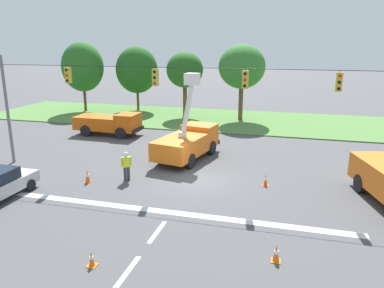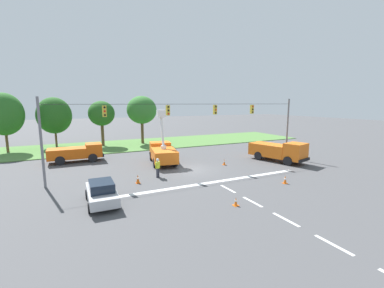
% 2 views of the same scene
% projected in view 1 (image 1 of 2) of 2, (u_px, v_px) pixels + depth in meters
% --- Properties ---
extents(ground_plane, '(200.00, 200.00, 0.00)m').
position_uv_depth(ground_plane, '(196.00, 180.00, 22.45)').
color(ground_plane, '#4C4C4F').
extents(grass_verge, '(56.00, 12.00, 0.10)m').
position_uv_depth(grass_verge, '(240.00, 121.00, 39.19)').
color(grass_verge, '#517F3D').
rests_on(grass_verge, ground).
extents(lane_markings, '(17.60, 15.25, 0.01)m').
position_uv_depth(lane_markings, '(161.00, 226.00, 16.72)').
color(lane_markings, silver).
rests_on(lane_markings, ground).
extents(signal_gantry, '(26.20, 0.33, 7.20)m').
position_uv_depth(signal_gantry, '(196.00, 104.00, 21.26)').
color(signal_gantry, slate).
rests_on(signal_gantry, ground).
extents(tree_far_west, '(4.81, 4.73, 8.08)m').
position_uv_depth(tree_far_west, '(83.00, 67.00, 43.35)').
color(tree_far_west, brown).
rests_on(tree_far_west, ground).
extents(tree_west, '(4.94, 4.76, 7.58)m').
position_uv_depth(tree_west, '(137.00, 70.00, 44.05)').
color(tree_west, brown).
rests_on(tree_west, ground).
extents(tree_centre, '(3.93, 4.24, 7.02)m').
position_uv_depth(tree_centre, '(185.00, 70.00, 40.30)').
color(tree_centre, brown).
rests_on(tree_centre, ground).
extents(tree_east, '(4.76, 5.13, 7.84)m').
position_uv_depth(tree_east, '(242.00, 67.00, 38.22)').
color(tree_east, brown).
rests_on(tree_east, ground).
extents(utility_truck_bucket_lift, '(3.57, 6.54, 5.93)m').
position_uv_depth(utility_truck_bucket_lift, '(188.00, 141.00, 26.24)').
color(utility_truck_bucket_lift, orange).
rests_on(utility_truck_bucket_lift, ground).
extents(utility_truck_support_far, '(5.91, 2.41, 2.00)m').
position_uv_depth(utility_truck_support_far, '(109.00, 123.00, 33.09)').
color(utility_truck_support_far, '#D6560F').
rests_on(utility_truck_support_far, ground).
extents(road_worker, '(0.53, 0.45, 1.77)m').
position_uv_depth(road_worker, '(126.00, 164.00, 22.09)').
color(road_worker, '#383842').
rests_on(road_worker, ground).
extents(traffic_cone_foreground_left, '(0.36, 0.36, 0.66)m').
position_uv_depth(traffic_cone_foreground_left, '(266.00, 180.00, 21.47)').
color(traffic_cone_foreground_left, orange).
rests_on(traffic_cone_foreground_left, ground).
extents(traffic_cone_foreground_right, '(0.36, 0.36, 0.59)m').
position_uv_depth(traffic_cone_foreground_right, '(92.00, 259.00, 13.70)').
color(traffic_cone_foreground_right, orange).
rests_on(traffic_cone_foreground_right, ground).
extents(traffic_cone_mid_left, '(0.36, 0.36, 0.69)m').
position_uv_depth(traffic_cone_mid_left, '(276.00, 253.00, 13.97)').
color(traffic_cone_mid_left, orange).
rests_on(traffic_cone_mid_left, ground).
extents(traffic_cone_mid_right, '(0.36, 0.36, 0.78)m').
position_uv_depth(traffic_cone_mid_right, '(87.00, 176.00, 21.91)').
color(traffic_cone_mid_right, orange).
rests_on(traffic_cone_mid_right, ground).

